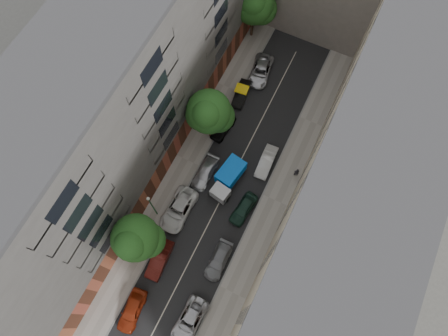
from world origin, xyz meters
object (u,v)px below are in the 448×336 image
Objects in this scene: car_left_4 at (223,127)px; car_right_1 at (219,261)px; tree_near at (136,240)px; tree_mid at (209,113)px; tarp_truck at (228,178)px; car_left_3 at (205,173)px; car_left_2 at (179,210)px; car_left_5 at (241,94)px; lamp_post at (151,204)px; car_left_6 at (261,71)px; pedestrian at (296,172)px; car_right_0 at (189,321)px; car_left_1 at (159,259)px; car_right_2 at (244,209)px; car_left_0 at (132,310)px; tree_far at (254,5)px; car_right_3 at (266,162)px.

car_left_4 is 0.90× the size of car_right_1.
tree_near reaches higher than tree_mid.
tarp_truck reaches higher than car_left_3.
tarp_truck reaches higher than car_right_1.
tree_near reaches higher than car_left_2.
car_left_3 is 1.12× the size of car_left_4.
car_left_3 is at bearing -92.85° from car_left_5.
lamp_post reaches higher than car_right_1.
car_left_2 is at bearing -101.09° from car_left_6.
car_left_3 is at bearing -70.88° from tree_mid.
car_left_4 reaches higher than car_right_1.
tarp_truck is 7.80m from pedestrian.
car_left_6 is at bearing 102.24° from car_right_1.
pedestrian reaches higher than car_left_2.
pedestrian is (3.60, 19.13, 0.29)m from car_right_0.
car_left_1 is 1.12× the size of car_left_4.
car_right_2 is 0.47× the size of tree_near.
car_left_6 is 0.62× the size of tree_mid.
car_right_1 is 2.68× the size of pedestrian.
lamp_post reaches higher than pedestrian.
car_left_0 is 2.70× the size of pedestrian.
tree_far is (-2.76, 25.35, 4.76)m from car_left_2.
tree_near is at bearing -97.25° from car_left_3.
tree_near reaches higher than car_left_3.
car_left_5 is 8.36m from tree_mid.
car_left_2 is at bearing -83.78° from tree_far.
tree_mid reaches higher than car_left_1.
tree_far reaches higher than car_right_0.
car_right_3 is (0.00, 6.20, -0.01)m from car_right_2.
car_right_3 reaches higher than car_left_3.
car_left_5 is at bearing -73.26° from tree_far.
pedestrian is at bearing 42.31° from lamp_post.
tree_mid is (-4.31, 4.31, 4.38)m from tarp_truck.
car_right_2 is (5.60, -17.20, -0.02)m from car_left_6.
car_left_6 reaches higher than car_left_4.
car_right_2 is at bearing -17.17° from car_left_3.
pedestrian reaches higher than car_left_4.
car_left_4 is at bearing -34.13° from pedestrian.
car_left_6 is at bearing 80.92° from tree_mid.
car_right_2 is (6.40, -8.00, 0.03)m from car_left_4.
car_right_1 is (5.60, -23.40, -0.08)m from car_left_6.
pedestrian is at bearing 42.47° from tarp_truck.
car_left_5 is at bearing 87.61° from tree_near.
car_left_2 is 0.67× the size of tree_far.
car_right_2 is at bearing -92.67° from car_right_3.
tree_near is at bearing -98.77° from car_left_5.
car_left_2 is 5.16m from car_left_3.
pedestrian reaches higher than car_left_1.
car_left_6 is at bearing -54.71° from tree_far.
car_right_0 is (5.60, 1.66, -0.07)m from car_left_0.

